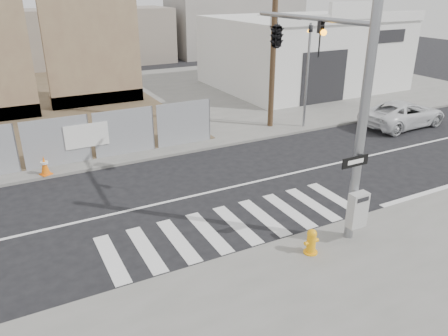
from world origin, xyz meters
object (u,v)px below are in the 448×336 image
traffic_cone_c (45,166)px  fire_hydrant (311,241)px  signal_pole (302,63)px  auto_shop (302,52)px  suv (403,114)px  traffic_cone_d (87,150)px

traffic_cone_c → fire_hydrant: bearing=-57.7°
signal_pole → fire_hydrant: bearing=-117.6°
auto_shop → traffic_cone_c: (-18.85, -8.75, -2.04)m
traffic_cone_c → auto_shop: bearing=24.9°
signal_pole → traffic_cone_c: size_ratio=9.06×
fire_hydrant → suv: size_ratio=0.15×
fire_hydrant → traffic_cone_d: (-3.97, 10.38, -0.04)m
fire_hydrant → traffic_cone_d: bearing=112.4°
suv → traffic_cone_d: bearing=77.1°
auto_shop → suv: bearing=-95.8°
suv → traffic_cone_c: suv is taller
auto_shop → traffic_cone_c: size_ratio=15.54×
auto_shop → suv: auto_shop is taller
signal_pole → fire_hydrant: size_ratio=9.38×
signal_pole → fire_hydrant: (-1.53, -2.93, -4.29)m
signal_pole → fire_hydrant: 5.42m
signal_pole → suv: (10.44, 4.53, -4.10)m
traffic_cone_c → suv: bearing=-5.6°
signal_pole → auto_shop: bearing=52.5°
traffic_cone_c → traffic_cone_d: bearing=32.6°
auto_shop → traffic_cone_c: 20.88m
signal_pole → auto_shop: size_ratio=0.58×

